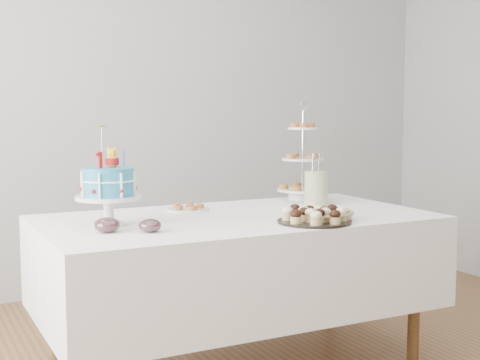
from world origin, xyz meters
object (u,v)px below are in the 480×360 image
table (237,261)px  cupcake_tray (314,215)px  jam_bowl_b (107,225)px  utensil_pitcher (316,187)px  tiered_stand (303,160)px  pastry_plate (188,208)px  jam_bowl_a (150,226)px  plate_stack (304,194)px  pie (321,214)px  birthday_cake (109,199)px

table → cupcake_tray: 0.49m
jam_bowl_b → utensil_pitcher: bearing=13.3°
tiered_stand → pastry_plate: (-0.74, -0.06, -0.22)m
pastry_plate → jam_bowl_a: size_ratio=2.22×
jam_bowl_a → cupcake_tray: bearing=-9.1°
pastry_plate → tiered_stand: bearing=4.4°
tiered_stand → utensil_pitcher: bearing=-98.5°
cupcake_tray → plate_stack: bearing=61.0°
jam_bowl_a → utensil_pitcher: utensil_pitcher is taller
pie → utensil_pitcher: (0.26, 0.44, 0.07)m
table → cupcake_tray: cupcake_tray is taller
plate_stack → table: bearing=-149.6°
birthday_cake → tiered_stand: size_ratio=0.80×
pastry_plate → jam_bowl_b: 0.70m
birthday_cake → pie: birthday_cake is taller
cupcake_tray → pastry_plate: 0.73m
jam_bowl_b → utensil_pitcher: (1.26, 0.30, 0.07)m
tiered_stand → plate_stack: (0.02, 0.02, -0.20)m
table → pie: bearing=-41.8°
birthday_cake → cupcake_tray: size_ratio=1.31×
utensil_pitcher → birthday_cake: bearing=-166.4°
tiered_stand → jam_bowl_a: tiered_stand is taller
cupcake_tray → jam_bowl_a: cupcake_tray is taller
pie → pastry_plate: pie is taller
pie → tiered_stand: bearing=65.3°
pie → plate_stack: 0.71m
plate_stack → pie: bearing=-115.7°
pie → jam_bowl_b: (-1.01, 0.14, 0.00)m
table → pastry_plate: size_ratio=8.75×
table → plate_stack: (0.62, 0.36, 0.26)m
pie → tiered_stand: size_ratio=0.54×
jam_bowl_b → pie: bearing=-7.7°
cupcake_tray → utensil_pitcher: utensil_pitcher is taller
birthday_cake → jam_bowl_a: (0.11, -0.23, -0.10)m
jam_bowl_b → utensil_pitcher: size_ratio=0.39×
jam_bowl_a → pastry_plate: bearing=52.4°
cupcake_tray → utensil_pitcher: 0.60m
jam_bowl_a → utensil_pitcher: (1.10, 0.38, 0.07)m
tiered_stand → jam_bowl_b: (-1.29, -0.48, -0.21)m
pastry_plate → jam_bowl_a: (-0.38, -0.50, 0.01)m
jam_bowl_a → pie: bearing=-4.1°
tiered_stand → jam_bowl_a: (-1.13, -0.56, -0.21)m
utensil_pitcher → cupcake_tray: bearing=-117.5°
plate_stack → utensil_pitcher: bearing=-104.3°
cupcake_tray → pastry_plate: cupcake_tray is taller
pie → plate_stack: bearing=64.3°
jam_bowl_b → plate_stack: bearing=21.0°
plate_stack → jam_bowl_a: plate_stack is taller
jam_bowl_b → tiered_stand: bearing=20.4°
birthday_cake → plate_stack: 1.32m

